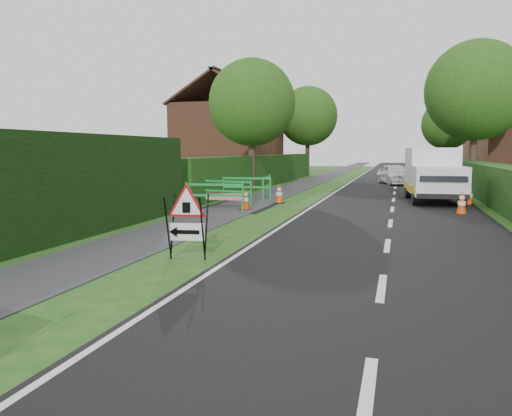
{
  "coord_description": "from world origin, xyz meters",
  "views": [
    {
      "loc": [
        2.71,
        -6.62,
        2.1
      ],
      "look_at": [
        -0.34,
        3.97,
        0.82
      ],
      "focal_mm": 35.0,
      "sensor_mm": 36.0,
      "label": 1
    }
  ],
  "objects": [
    {
      "name": "ground",
      "position": [
        0.0,
        0.0,
        0.0
      ],
      "size": [
        120.0,
        120.0,
        0.0
      ],
      "primitive_type": "plane",
      "color": "#1C4B15",
      "rests_on": "ground"
    },
    {
      "name": "road_surface",
      "position": [
        2.5,
        35.0,
        0.0
      ],
      "size": [
        6.0,
        90.0,
        0.02
      ],
      "primitive_type": "cube",
      "color": "black",
      "rests_on": "ground"
    },
    {
      "name": "footpath",
      "position": [
        -3.0,
        35.0,
        0.01
      ],
      "size": [
        2.0,
        90.0,
        0.02
      ],
      "primitive_type": "cube",
      "color": "#2D2D30",
      "rests_on": "ground"
    },
    {
      "name": "hedge_west_far",
      "position": [
        -5.0,
        22.0,
        0.0
      ],
      "size": [
        1.0,
        24.0,
        1.8
      ],
      "primitive_type": "cube",
      "color": "#14380F",
      "rests_on": "ground"
    },
    {
      "name": "hedge_east",
      "position": [
        6.5,
        16.0,
        0.0
      ],
      "size": [
        1.2,
        50.0,
        1.5
      ],
      "primitive_type": "cube",
      "color": "#14380F",
      "rests_on": "ground"
    },
    {
      "name": "house_west",
      "position": [
        -10.0,
        30.0,
        2.9
      ],
      "size": [
        7.5,
        7.4,
        7.88
      ],
      "color": "brown",
      "rests_on": "ground"
    },
    {
      "name": "house_east_b",
      "position": [
        12.0,
        42.0,
        2.9
      ],
      "size": [
        7.5,
        7.4,
        7.88
      ],
      "color": "brown",
      "rests_on": "ground"
    },
    {
      "name": "tree_nw",
      "position": [
        -4.6,
        18.0,
        4.48
      ],
      "size": [
        4.4,
        4.4,
        6.7
      ],
      "color": "#2D2116",
      "rests_on": "ground"
    },
    {
      "name": "tree_ne",
      "position": [
        6.4,
        22.0,
        5.17
      ],
      "size": [
        5.2,
        5.2,
        7.79
      ],
      "color": "#2D2116",
      "rests_on": "ground"
    },
    {
      "name": "tree_fw",
      "position": [
        -4.6,
        34.0,
        4.83
      ],
      "size": [
        4.8,
        4.8,
        7.24
      ],
      "color": "#2D2116",
      "rests_on": "ground"
    },
    {
      "name": "tree_fe",
      "position": [
        6.4,
        38.0,
        4.22
      ],
      "size": [
        4.2,
        4.2,
        6.33
      ],
      "color": "#2D2116",
      "rests_on": "ground"
    },
    {
      "name": "triangle_sign",
      "position": [
        -1.17,
        1.97,
        0.86
      ],
      "size": [
        0.95,
        0.95,
        1.24
      ],
      "rotation": [
        0.0,
        0.0,
        0.13
      ],
      "color": "black",
      "rests_on": "ground"
    },
    {
      "name": "works_van",
      "position": [
        4.02,
        14.85,
        1.16
      ],
      "size": [
        2.26,
        4.95,
        2.19
      ],
      "rotation": [
        0.0,
        0.0,
        0.08
      ],
      "color": "silver",
      "rests_on": "ground"
    },
    {
      "name": "traffic_cone_0",
      "position": [
        4.69,
        10.75,
        0.39
      ],
      "size": [
        0.38,
        0.38,
        0.79
      ],
      "color": "black",
      "rests_on": "ground"
    },
    {
      "name": "traffic_cone_1",
      "position": [
        5.3,
        13.91,
        0.39
      ],
      "size": [
        0.38,
        0.38,
        0.79
      ],
      "color": "black",
      "rests_on": "ground"
    },
    {
      "name": "traffic_cone_2",
      "position": [
        5.17,
        16.46,
        0.39
      ],
      "size": [
        0.38,
        0.38,
        0.79
      ],
      "color": "black",
      "rests_on": "ground"
    },
    {
      "name": "traffic_cone_3",
      "position": [
        -2.49,
        10.01,
        0.39
      ],
      "size": [
        0.38,
        0.38,
        0.79
      ],
      "color": "black",
      "rests_on": "ground"
    },
    {
      "name": "traffic_cone_4",
      "position": [
        -1.85,
        12.53,
        0.39
      ],
      "size": [
        0.38,
        0.38,
        0.79
      ],
      "color": "black",
      "rests_on": "ground"
    },
    {
      "name": "ped_barrier_0",
      "position": [
        -3.4,
        9.39,
        0.63
      ],
      "size": [
        2.09,
        0.62,
        1.0
      ],
      "rotation": [
        0.0,
        0.0,
        0.13
      ],
      "color": "#198E37",
      "rests_on": "ground"
    },
    {
      "name": "ped_barrier_1",
      "position": [
        -3.54,
        11.15,
        0.63
      ],
      "size": [
        2.09,
        0.68,
        1.0
      ],
      "rotation": [
        0.0,
        0.0,
        -0.16
      ],
      "color": "#198E37",
      "rests_on": "ground"
    },
    {
      "name": "ped_barrier_2",
      "position": [
        -3.46,
        13.38,
        0.63
      ],
      "size": [
        2.09,
        0.65,
        1.0
      ],
      "rotation": [
        0.0,
        0.0,
        0.15
      ],
      "color": "#198E37",
      "rests_on": "ground"
    },
    {
      "name": "ped_barrier_3",
      "position": [
        -2.84,
        14.3,
        0.63
      ],
      "size": [
        0.57,
        2.09,
        1.0
      ],
      "rotation": [
        0.0,
        0.0,
        1.68
      ],
      "color": "#198E37",
      "rests_on": "ground"
    },
    {
      "name": "redwhite_plank",
      "position": [
        -3.22,
        10.06,
        0.0
      ],
      "size": [
        1.5,
        0.05,
        0.25
      ],
      "primitive_type": "cube",
      "rotation": [
        0.0,
        0.0,
        0.01
      ],
      "color": "red",
      "rests_on": "ground"
    },
    {
      "name": "hatchback_car",
      "position": [
        2.41,
        25.04,
        0.63
      ],
      "size": [
        2.5,
        3.97,
        1.26
      ],
      "primitive_type": "imported",
      "rotation": [
        0.0,
        0.0,
        0.29
      ],
      "color": "silver",
      "rests_on": "ground"
    }
  ]
}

